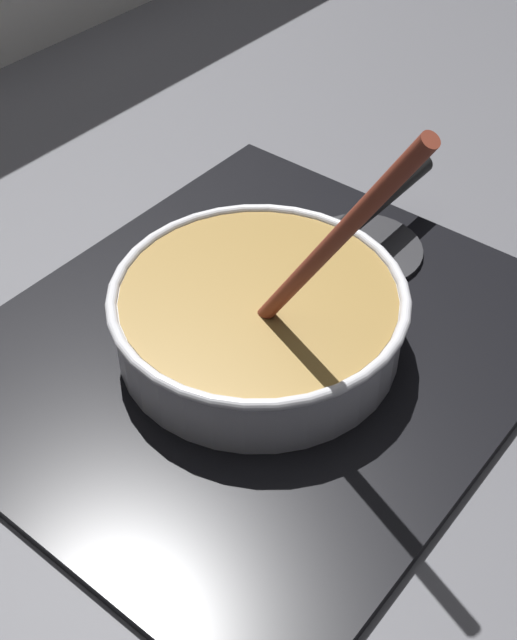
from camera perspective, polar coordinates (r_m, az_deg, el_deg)
name	(u,v)px	position (r m, az deg, el deg)	size (l,w,h in m)	color
ground	(290,467)	(0.76, 2.15, -9.89)	(2.40, 1.60, 0.04)	#4C4C51
hob_plate	(259,348)	(0.82, 0.00, -1.92)	(0.56, 0.48, 0.01)	black
burner_ring	(259,341)	(0.82, 0.00, -1.43)	(0.20, 0.20, 0.01)	#592D0C
spare_burner	(364,249)	(0.93, 7.15, 4.75)	(0.13, 0.13, 0.01)	#262628
cooking_pan	(260,315)	(0.79, 0.11, 0.35)	(0.44, 0.31, 0.31)	silver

